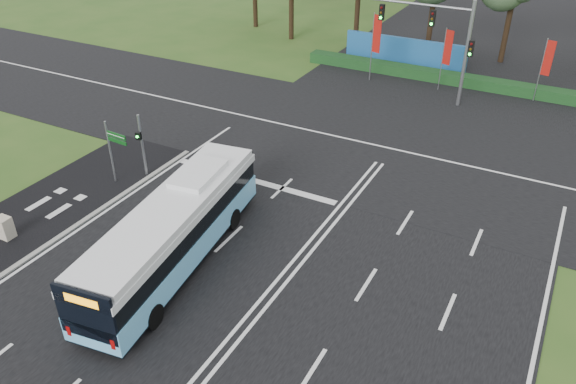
{
  "coord_description": "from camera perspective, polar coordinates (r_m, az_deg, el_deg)",
  "views": [
    {
      "loc": [
        8.69,
        -16.77,
        14.97
      ],
      "look_at": [
        -1.34,
        2.0,
        2.0
      ],
      "focal_mm": 35.0,
      "sensor_mm": 36.0,
      "label": 1
    }
  ],
  "objects": [
    {
      "name": "bike_path",
      "position": [
        29.36,
        -24.57,
        -2.42
      ],
      "size": [
        5.0,
        18.0,
        0.06
      ],
      "primitive_type": "cube",
      "color": "black",
      "rests_on": "ground"
    },
    {
      "name": "road_cross",
      "position": [
        33.57,
        10.15,
        4.4
      ],
      "size": [
        120.0,
        14.0,
        0.05
      ],
      "primitive_type": "cube",
      "color": "black",
      "rests_on": "ground"
    },
    {
      "name": "city_bus",
      "position": [
        23.5,
        -11.48,
        -3.97
      ],
      "size": [
        3.82,
        11.48,
        3.24
      ],
      "rotation": [
        0.0,
        0.0,
        0.13
      ],
      "color": "#6BC5FA",
      "rests_on": "ground"
    },
    {
      "name": "kerb_strip",
      "position": [
        27.66,
        -21.42,
        -3.74
      ],
      "size": [
        0.25,
        18.0,
        0.12
      ],
      "primitive_type": "cube",
      "color": "gray",
      "rests_on": "ground"
    },
    {
      "name": "street_sign",
      "position": [
        29.79,
        -17.32,
        4.54
      ],
      "size": [
        1.36,
        0.19,
        3.48
      ],
      "rotation": [
        0.0,
        0.0,
        -0.07
      ],
      "color": "gray",
      "rests_on": "ground"
    },
    {
      "name": "banner_flag_mid",
      "position": [
        42.05,
        15.8,
        13.61
      ],
      "size": [
        0.64,
        0.27,
        4.53
      ],
      "rotation": [
        0.0,
        0.0,
        -0.35
      ],
      "color": "gray",
      "rests_on": "ground"
    },
    {
      "name": "ground",
      "position": [
        24.11,
        0.58,
        -7.04
      ],
      "size": [
        120.0,
        120.0,
        0.0
      ],
      "primitive_type": "plane",
      "color": "#2E521B",
      "rests_on": "ground"
    },
    {
      "name": "banner_flag_left",
      "position": [
        42.88,
        8.87,
        15.19
      ],
      "size": [
        0.72,
        0.27,
        5.08
      ],
      "rotation": [
        0.0,
        0.0,
        -0.31
      ],
      "color": "gray",
      "rests_on": "ground"
    },
    {
      "name": "hedge",
      "position": [
        44.62,
        15.62,
        11.15
      ],
      "size": [
        22.0,
        1.2,
        0.8
      ],
      "primitive_type": "cube",
      "color": "#133617",
      "rests_on": "ground"
    },
    {
      "name": "traffic_light_gantry",
      "position": [
        39.59,
        15.31,
        15.21
      ],
      "size": [
        8.41,
        0.28,
        7.0
      ],
      "color": "gray",
      "rests_on": "ground"
    },
    {
      "name": "banner_flag_right",
      "position": [
        42.28,
        24.75,
        11.93
      ],
      "size": [
        0.64,
        0.22,
        4.42
      ],
      "rotation": [
        0.0,
        0.0,
        -0.26
      ],
      "color": "gray",
      "rests_on": "ground"
    },
    {
      "name": "utility_cabinet",
      "position": [
        28.13,
        -26.82,
        -3.3
      ],
      "size": [
        0.66,
        0.55,
        1.09
      ],
      "primitive_type": "cube",
      "rotation": [
        0.0,
        0.0,
        0.01
      ],
      "color": "beige",
      "rests_on": "ground"
    },
    {
      "name": "pedestrian_signal",
      "position": [
        30.32,
        -14.66,
        4.79
      ],
      "size": [
        0.31,
        0.42,
        3.52
      ],
      "rotation": [
        0.0,
        0.0,
        0.21
      ],
      "color": "gray",
      "rests_on": "ground"
    },
    {
      "name": "blue_hoarding",
      "position": [
        47.64,
        11.77,
        13.79
      ],
      "size": [
        10.0,
        0.3,
        2.2
      ],
      "primitive_type": "cube",
      "color": "#1A5491",
      "rests_on": "ground"
    },
    {
      "name": "road_main",
      "position": [
        24.09,
        0.58,
        -7.0
      ],
      "size": [
        20.0,
        120.0,
        0.04
      ],
      "primitive_type": "cube",
      "color": "black",
      "rests_on": "ground"
    }
  ]
}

